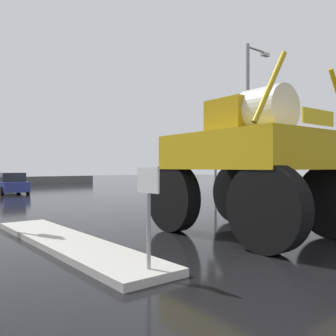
{
  "coord_description": "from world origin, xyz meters",
  "views": [
    {
      "loc": [
        -7.18,
        0.43,
        1.89
      ],
      "look_at": [
        0.87,
        10.54,
        1.87
      ],
      "focal_mm": 37.78,
      "sensor_mm": 36.0,
      "label": 1
    }
  ],
  "objects": [
    {
      "name": "oversize_sprayer",
      "position": [
        0.81,
        6.77,
        2.1
      ],
      "size": [
        4.16,
        5.49,
        4.48
      ],
      "rotation": [
        0.0,
        0.0,
        1.54
      ],
      "color": "black",
      "rests_on": "ground"
    },
    {
      "name": "median_island",
      "position": [
        -3.76,
        8.63,
        0.07
      ],
      "size": [
        1.32,
        7.33,
        0.15
      ],
      "primitive_type": "cube",
      "color": "#B2AFA8",
      "rests_on": "ground"
    },
    {
      "name": "ground_plane",
      "position": [
        0.0,
        18.0,
        0.0
      ],
      "size": [
        120.0,
        120.0,
        0.0
      ],
      "primitive_type": "plane",
      "color": "black"
    },
    {
      "name": "sedan_ahead",
      "position": [
        -0.11,
        27.71,
        0.71
      ],
      "size": [
        2.01,
        4.17,
        1.52
      ],
      "rotation": [
        0.0,
        0.0,
        1.53
      ],
      "color": "navy",
      "rests_on": "ground"
    },
    {
      "name": "streetlight_near_right",
      "position": [
        6.95,
        11.65,
        4.45
      ],
      "size": [
        1.76,
        0.24,
        8.03
      ],
      "color": "gray",
      "rests_on": "ground"
    },
    {
      "name": "traffic_signal_near_right",
      "position": [
        4.23,
        11.53,
        2.39
      ],
      "size": [
        0.24,
        0.54,
        3.28
      ],
      "color": "gray",
      "rests_on": "ground"
    },
    {
      "name": "lane_arrow_sign",
      "position": [
        -3.66,
        5.39,
        1.35
      ],
      "size": [
        0.07,
        0.6,
        1.74
      ],
      "color": "#99999E",
      "rests_on": "median_island"
    }
  ]
}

